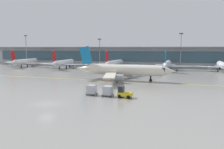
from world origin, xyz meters
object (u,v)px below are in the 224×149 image
object	(u,v)px
taxiing_regional_jet	(123,70)
cargo_dolly_trailing	(92,90)
gate_airplane_2	(115,63)
cargo_dolly_lead	(108,91)
apron_light_mast_2	(181,49)
gate_airplane_3	(167,64)
gate_airplane_1	(64,63)
apron_light_mast_1	(100,51)
gate_airplane_4	(222,65)
gate_airplane_0	(25,62)
baggage_tug	(124,93)
apron_light_mast_0	(26,49)

from	to	relation	value
taxiing_regional_jet	cargo_dolly_trailing	world-z (taller)	taxiing_regional_jet
gate_airplane_2	taxiing_regional_jet	distance (m)	38.04
cargo_dolly_lead	apron_light_mast_2	xyz separation A→B (m)	(11.84, 69.03, 7.49)
gate_airplane_3	taxiing_regional_jet	xyz separation A→B (m)	(-9.48, -35.35, 0.48)
gate_airplane_1	cargo_dolly_lead	bearing A→B (deg)	-148.99
gate_airplane_3	apron_light_mast_1	xyz separation A→B (m)	(-33.71, 11.60, 5.09)
gate_airplane_1	gate_airplane_4	xyz separation A→B (m)	(65.94, 4.95, 0.00)
taxiing_regional_jet	cargo_dolly_trailing	xyz separation A→B (m)	(-0.70, -21.91, -1.85)
gate_airplane_2	gate_airplane_3	size ratio (longest dim) A/B	1.00
taxiing_regional_jet	cargo_dolly_lead	xyz separation A→B (m)	(2.69, -22.15, -1.85)
gate_airplane_3	gate_airplane_0	bearing A→B (deg)	91.18
apron_light_mast_1	cargo_dolly_lead	bearing A→B (deg)	-68.71
gate_airplane_0	taxiing_regional_jet	bearing A→B (deg)	-124.96
cargo_dolly_trailing	taxiing_regional_jet	bearing A→B (deg)	92.12
gate_airplane_1	gate_airplane_2	size ratio (longest dim) A/B	1.00
gate_airplane_2	gate_airplane_3	world-z (taller)	same
gate_airplane_0	apron_light_mast_2	xyz separation A→B (m)	(72.51, 13.13, 6.12)
gate_airplane_1	cargo_dolly_trailing	xyz separation A→B (m)	(34.85, -53.01, -1.36)
gate_airplane_2	baggage_tug	distance (m)	61.10
gate_airplane_3	apron_light_mast_0	world-z (taller)	apron_light_mast_0
gate_airplane_2	gate_airplane_4	size ratio (longest dim) A/B	1.00
gate_airplane_0	cargo_dolly_lead	size ratio (longest dim) A/B	11.04
gate_airplane_4	cargo_dolly_lead	size ratio (longest dim) A/B	11.00
gate_airplane_3	baggage_tug	xyz separation A→B (m)	(-3.62, -57.71, -1.53)
apron_light_mast_0	apron_light_mast_2	xyz separation A→B (m)	(79.79, 2.49, -0.07)
taxiing_regional_jet	apron_light_mast_2	size ratio (longest dim) A/B	1.86
gate_airplane_1	taxiing_regional_jet	distance (m)	47.23
taxiing_regional_jet	apron_light_mast_0	distance (m)	79.13
baggage_tug	cargo_dolly_lead	bearing A→B (deg)	180.00
gate_airplane_1	apron_light_mast_2	distance (m)	52.87
baggage_tug	cargo_dolly_trailing	world-z (taller)	baggage_tug
apron_light_mast_2	gate_airplane_3	bearing A→B (deg)	-113.67
cargo_dolly_lead	cargo_dolly_trailing	distance (m)	3.40
gate_airplane_4	apron_light_mast_0	world-z (taller)	apron_light_mast_0
gate_airplane_3	cargo_dolly_lead	size ratio (longest dim) A/B	11.00
gate_airplane_0	gate_airplane_3	size ratio (longest dim) A/B	1.00
baggage_tug	gate_airplane_2	bearing A→B (deg)	112.03
taxiing_regional_jet	cargo_dolly_lead	size ratio (longest dim) A/B	13.23
gate_airplane_2	apron_light_mast_2	distance (m)	30.43
gate_airplane_1	taxiing_regional_jet	size ratio (longest dim) A/B	0.84
baggage_tug	cargo_dolly_trailing	bearing A→B (deg)	180.00
gate_airplane_3	cargo_dolly_lead	xyz separation A→B (m)	(-6.79, -57.49, -1.36)
apron_light_mast_0	apron_light_mast_2	size ratio (longest dim) A/B	1.01
apron_light_mast_1	gate_airplane_3	bearing A→B (deg)	-18.99
gate_airplane_1	apron_light_mast_1	distance (m)	20.13
gate_airplane_0	cargo_dolly_lead	bearing A→B (deg)	-137.41
gate_airplane_0	gate_airplane_2	size ratio (longest dim) A/B	1.00
gate_airplane_4	apron_light_mast_2	xyz separation A→B (m)	(-15.85, 10.84, 6.12)
gate_airplane_1	gate_airplane_2	bearing A→B (deg)	-83.07
apron_light_mast_1	apron_light_mast_2	distance (m)	38.78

